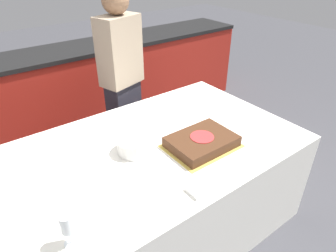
{
  "coord_description": "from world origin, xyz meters",
  "views": [
    {
      "loc": [
        -0.85,
        -1.3,
        1.81
      ],
      "look_at": [
        0.12,
        0.0,
        0.82
      ],
      "focal_mm": 32.0,
      "sensor_mm": 36.0,
      "label": 1
    }
  ],
  "objects_px": {
    "wine_glass": "(67,225)",
    "plate_stack": "(134,145)",
    "person_cutting_cake": "(122,82)",
    "cake": "(202,142)"
  },
  "relations": [
    {
      "from": "person_cutting_cake",
      "to": "plate_stack",
      "type": "bearing_deg",
      "value": 48.51
    },
    {
      "from": "plate_stack",
      "to": "wine_glass",
      "type": "xyz_separation_m",
      "value": [
        -0.56,
        -0.41,
        0.07
      ]
    },
    {
      "from": "wine_glass",
      "to": "cake",
      "type": "bearing_deg",
      "value": 12.28
    },
    {
      "from": "cake",
      "to": "plate_stack",
      "type": "bearing_deg",
      "value": 150.57
    },
    {
      "from": "cake",
      "to": "wine_glass",
      "type": "height_order",
      "value": "wine_glass"
    },
    {
      "from": "cake",
      "to": "person_cutting_cake",
      "type": "height_order",
      "value": "person_cutting_cake"
    },
    {
      "from": "cake",
      "to": "person_cutting_cake",
      "type": "xyz_separation_m",
      "value": [
        -0.0,
        1.0,
        0.06
      ]
    },
    {
      "from": "person_cutting_cake",
      "to": "cake",
      "type": "bearing_deg",
      "value": 73.39
    },
    {
      "from": "wine_glass",
      "to": "person_cutting_cake",
      "type": "relative_size",
      "value": 0.11
    },
    {
      "from": "wine_glass",
      "to": "plate_stack",
      "type": "bearing_deg",
      "value": 36.13
    }
  ]
}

